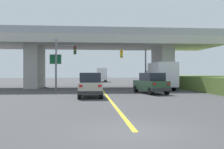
{
  "coord_description": "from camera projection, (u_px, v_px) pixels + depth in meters",
  "views": [
    {
      "loc": [
        -1.56,
        -8.43,
        1.97
      ],
      "look_at": [
        1.23,
        22.45,
        1.83
      ],
      "focal_mm": 41.14,
      "sensor_mm": 36.0,
      "label": 1
    }
  ],
  "objects": [
    {
      "name": "semi_truck_distant",
      "position": [
        101.0,
        75.0,
        60.58
      ],
      "size": [
        2.33,
        7.19,
        3.2
      ],
      "color": "silver",
      "rests_on": "ground"
    },
    {
      "name": "traffic_signal_farside",
      "position": [
        63.0,
        59.0,
        29.33
      ],
      "size": [
        2.39,
        0.36,
        5.92
      ],
      "color": "slate",
      "rests_on": "ground"
    },
    {
      "name": "overpass_bridge",
      "position": [
        100.0,
        49.0,
        35.54
      ],
      "size": [
        32.16,
        9.64,
        7.61
      ],
      "color": "#B7B5AD",
      "rests_on": "ground"
    },
    {
      "name": "sedan_oncoming",
      "position": [
        92.0,
        79.0,
        46.54
      ],
      "size": [
        1.9,
        4.38,
        2.02
      ],
      "color": "silver",
      "rests_on": "ground"
    },
    {
      "name": "box_truck",
      "position": [
        161.0,
        76.0,
        31.0
      ],
      "size": [
        2.33,
        7.15,
        3.24
      ],
      "color": "silver",
      "rests_on": "ground"
    },
    {
      "name": "suv_crossing",
      "position": [
        151.0,
        83.0,
        24.94
      ],
      "size": [
        2.72,
        4.97,
        2.02
      ],
      "rotation": [
        0.0,
        0.0,
        0.19
      ],
      "color": "#2D4C33",
      "rests_on": "ground"
    },
    {
      "name": "lane_divider_stripe",
      "position": [
        108.0,
        98.0,
        20.71
      ],
      "size": [
        0.2,
        24.42,
        0.01
      ],
      "primitive_type": "cube",
      "color": "yellow",
      "rests_on": "ground"
    },
    {
      "name": "traffic_signal_nearside",
      "position": [
        137.0,
        61.0,
        30.91
      ],
      "size": [
        3.21,
        0.36,
        5.4
      ],
      "color": "#56595E",
      "rests_on": "ground"
    },
    {
      "name": "highway_sign",
      "position": [
        56.0,
        63.0,
        32.97
      ],
      "size": [
        1.5,
        0.17,
        4.57
      ],
      "color": "slate",
      "rests_on": "ground"
    },
    {
      "name": "suv_lead",
      "position": [
        90.0,
        85.0,
        21.2
      ],
      "size": [
        1.93,
        4.42,
        2.02
      ],
      "color": "#B7B29E",
      "rests_on": "ground"
    },
    {
      "name": "ground",
      "position": [
        100.0,
        88.0,
        35.57
      ],
      "size": [
        160.0,
        160.0,
        0.0
      ],
      "primitive_type": "plane",
      "color": "#424244"
    }
  ]
}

